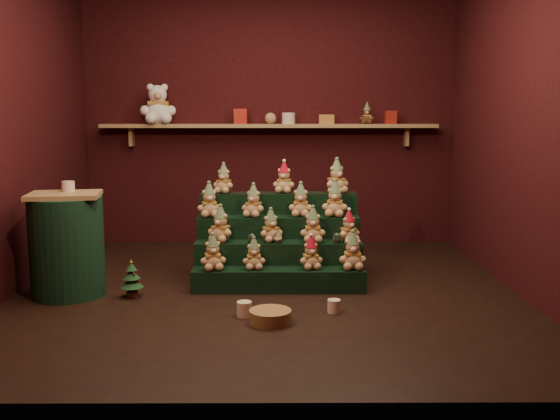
{
  "coord_description": "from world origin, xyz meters",
  "views": [
    {
      "loc": [
        0.08,
        -4.9,
        1.4
      ],
      "look_at": [
        0.11,
        0.25,
        0.63
      ],
      "focal_mm": 40.0,
      "sensor_mm": 36.0,
      "label": 1
    }
  ],
  "objects_px": {
    "snow_globe_a": "(252,238)",
    "snow_globe_b": "(278,238)",
    "side_table": "(67,245)",
    "mug_right": "(334,306)",
    "wicker_basket": "(270,317)",
    "brown_bear": "(367,114)",
    "white_bear": "(158,99)",
    "snow_globe_c": "(337,238)",
    "riser_tier_front": "(279,280)",
    "mug_left": "(244,309)",
    "mini_christmas_tree": "(132,279)"
  },
  "relations": [
    {
      "from": "riser_tier_front",
      "to": "side_table",
      "type": "height_order",
      "value": "side_table"
    },
    {
      "from": "riser_tier_front",
      "to": "white_bear",
      "type": "distance_m",
      "value": 2.69
    },
    {
      "from": "brown_bear",
      "to": "mug_left",
      "type": "bearing_deg",
      "value": -108.91
    },
    {
      "from": "side_table",
      "to": "white_bear",
      "type": "xyz_separation_m",
      "value": [
        0.38,
        1.95,
        1.18
      ]
    },
    {
      "from": "snow_globe_a",
      "to": "snow_globe_b",
      "type": "height_order",
      "value": "snow_globe_b"
    },
    {
      "from": "mini_christmas_tree",
      "to": "wicker_basket",
      "type": "bearing_deg",
      "value": -29.84
    },
    {
      "from": "snow_globe_a",
      "to": "riser_tier_front",
      "type": "bearing_deg",
      "value": -35.79
    },
    {
      "from": "side_table",
      "to": "brown_bear",
      "type": "relative_size",
      "value": 3.77
    },
    {
      "from": "snow_globe_b",
      "to": "mug_right",
      "type": "distance_m",
      "value": 0.91
    },
    {
      "from": "snow_globe_b",
      "to": "mug_left",
      "type": "xyz_separation_m",
      "value": [
        -0.24,
        -0.82,
        -0.35
      ]
    },
    {
      "from": "snow_globe_a",
      "to": "wicker_basket",
      "type": "xyz_separation_m",
      "value": [
        0.16,
        -0.96,
        -0.36
      ]
    },
    {
      "from": "snow_globe_b",
      "to": "wicker_basket",
      "type": "relative_size",
      "value": 0.32
    },
    {
      "from": "snow_globe_a",
      "to": "snow_globe_b",
      "type": "distance_m",
      "value": 0.22
    },
    {
      "from": "white_bear",
      "to": "brown_bear",
      "type": "relative_size",
      "value": 2.45
    },
    {
      "from": "wicker_basket",
      "to": "brown_bear",
      "type": "bearing_deg",
      "value": 69.0
    },
    {
      "from": "snow_globe_a",
      "to": "mini_christmas_tree",
      "type": "relative_size",
      "value": 0.27
    },
    {
      "from": "snow_globe_a",
      "to": "mini_christmas_tree",
      "type": "height_order",
      "value": "snow_globe_a"
    },
    {
      "from": "snow_globe_c",
      "to": "snow_globe_a",
      "type": "bearing_deg",
      "value": 180.0
    },
    {
      "from": "snow_globe_b",
      "to": "brown_bear",
      "type": "distance_m",
      "value": 2.18
    },
    {
      "from": "snow_globe_b",
      "to": "wicker_basket",
      "type": "distance_m",
      "value": 1.03
    },
    {
      "from": "wicker_basket",
      "to": "brown_bear",
      "type": "distance_m",
      "value": 3.14
    },
    {
      "from": "mug_left",
      "to": "white_bear",
      "type": "height_order",
      "value": "white_bear"
    },
    {
      "from": "snow_globe_c",
      "to": "side_table",
      "type": "xyz_separation_m",
      "value": [
        -2.14,
        -0.27,
        -0.0
      ]
    },
    {
      "from": "mug_left",
      "to": "mini_christmas_tree",
      "type": "bearing_deg",
      "value": 151.94
    },
    {
      "from": "side_table",
      "to": "mug_right",
      "type": "height_order",
      "value": "side_table"
    },
    {
      "from": "snow_globe_b",
      "to": "side_table",
      "type": "height_order",
      "value": "side_table"
    },
    {
      "from": "mini_christmas_tree",
      "to": "mug_left",
      "type": "relative_size",
      "value": 2.85
    },
    {
      "from": "snow_globe_a",
      "to": "mug_left",
      "type": "distance_m",
      "value": 0.89
    },
    {
      "from": "riser_tier_front",
      "to": "mug_right",
      "type": "height_order",
      "value": "riser_tier_front"
    },
    {
      "from": "snow_globe_a",
      "to": "brown_bear",
      "type": "bearing_deg",
      "value": 54.98
    },
    {
      "from": "mini_christmas_tree",
      "to": "mug_left",
      "type": "bearing_deg",
      "value": -28.06
    },
    {
      "from": "mini_christmas_tree",
      "to": "mug_right",
      "type": "bearing_deg",
      "value": -14.4
    },
    {
      "from": "riser_tier_front",
      "to": "mug_right",
      "type": "relative_size",
      "value": 14.75
    },
    {
      "from": "snow_globe_b",
      "to": "brown_bear",
      "type": "relative_size",
      "value": 0.43
    },
    {
      "from": "riser_tier_front",
      "to": "wicker_basket",
      "type": "relative_size",
      "value": 4.82
    },
    {
      "from": "side_table",
      "to": "brown_bear",
      "type": "xyz_separation_m",
      "value": [
        2.61,
        1.95,
        1.02
      ]
    },
    {
      "from": "riser_tier_front",
      "to": "snow_globe_a",
      "type": "xyz_separation_m",
      "value": [
        -0.22,
        0.16,
        0.31
      ]
    },
    {
      "from": "side_table",
      "to": "brown_bear",
      "type": "height_order",
      "value": "brown_bear"
    },
    {
      "from": "riser_tier_front",
      "to": "mini_christmas_tree",
      "type": "relative_size",
      "value": 4.6
    },
    {
      "from": "snow_globe_b",
      "to": "mini_christmas_tree",
      "type": "bearing_deg",
      "value": -163.66
    },
    {
      "from": "snow_globe_c",
      "to": "mug_right",
      "type": "relative_size",
      "value": 0.95
    },
    {
      "from": "mug_right",
      "to": "brown_bear",
      "type": "bearing_deg",
      "value": 77.03
    },
    {
      "from": "wicker_basket",
      "to": "brown_bear",
      "type": "relative_size",
      "value": 1.34
    },
    {
      "from": "side_table",
      "to": "wicker_basket",
      "type": "xyz_separation_m",
      "value": [
        1.6,
        -0.68,
        -0.36
      ]
    },
    {
      "from": "side_table",
      "to": "white_bear",
      "type": "height_order",
      "value": "white_bear"
    },
    {
      "from": "brown_bear",
      "to": "riser_tier_front",
      "type": "bearing_deg",
      "value": -110.68
    },
    {
      "from": "snow_globe_a",
      "to": "brown_bear",
      "type": "xyz_separation_m",
      "value": [
        1.17,
        1.68,
        1.03
      ]
    },
    {
      "from": "wicker_basket",
      "to": "mini_christmas_tree",
      "type": "bearing_deg",
      "value": 150.16
    },
    {
      "from": "snow_globe_b",
      "to": "mug_right",
      "type": "bearing_deg",
      "value": -61.09
    },
    {
      "from": "wicker_basket",
      "to": "brown_bear",
      "type": "height_order",
      "value": "brown_bear"
    }
  ]
}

